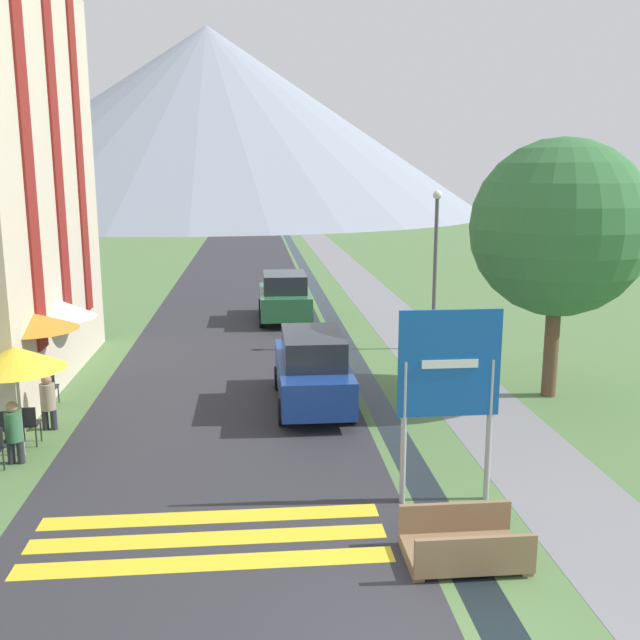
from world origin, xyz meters
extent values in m
plane|color=#517542|center=(0.00, 20.00, 0.00)|extent=(160.00, 160.00, 0.00)
cube|color=#2D2D33|center=(-2.50, 30.00, 0.00)|extent=(6.40, 60.00, 0.01)
cube|color=slate|center=(3.60, 30.00, 0.00)|extent=(2.20, 60.00, 0.01)
cube|color=black|center=(1.20, 30.00, 0.00)|extent=(0.60, 60.00, 0.00)
cube|color=yellow|center=(-2.50, 2.24, 0.01)|extent=(5.44, 0.44, 0.01)
cube|color=yellow|center=(-2.50, 2.94, 0.01)|extent=(5.44, 0.44, 0.01)
cube|color=yellow|center=(-2.50, 3.64, 0.01)|extent=(5.44, 0.44, 0.01)
cone|color=gray|center=(-7.38, 92.75, 12.21)|extent=(73.92, 73.92, 24.43)
cube|color=maroon|center=(-6.69, 9.56, 5.85)|extent=(0.06, 0.70, 8.77)
cube|color=maroon|center=(-6.69, 12.00, 5.85)|extent=(0.06, 0.70, 8.77)
cube|color=maroon|center=(-6.69, 14.44, 5.85)|extent=(0.06, 0.70, 8.77)
cylinder|color=#9E9EA3|center=(0.70, 3.89, 1.24)|extent=(0.10, 0.10, 2.48)
cylinder|color=#9E9EA3|center=(2.16, 3.89, 1.24)|extent=(0.10, 0.10, 2.48)
cube|color=#1451AD|center=(1.43, 3.87, 2.43)|extent=(1.71, 0.05, 1.80)
cube|color=white|center=(1.43, 3.84, 2.43)|extent=(0.94, 0.02, 0.14)
cube|color=#846647|center=(1.20, 1.97, 0.14)|extent=(1.70, 1.10, 0.12)
cube|color=#846647|center=(1.20, 1.46, 0.43)|extent=(1.70, 0.08, 0.45)
cube|color=#846647|center=(1.20, 2.48, 0.43)|extent=(1.70, 0.08, 0.45)
cube|color=#846647|center=(0.43, 1.97, 0.04)|extent=(0.16, 0.99, 0.08)
cube|color=#846647|center=(1.97, 1.97, 0.04)|extent=(0.16, 0.99, 0.08)
cube|color=navy|center=(-0.40, 9.22, 0.72)|extent=(1.63, 4.32, 0.84)
cube|color=#23282D|center=(-0.40, 9.01, 1.48)|extent=(1.38, 2.37, 0.68)
cylinder|color=black|center=(-1.17, 10.56, 0.30)|extent=(0.18, 0.60, 0.60)
cylinder|color=black|center=(0.37, 10.56, 0.30)|extent=(0.18, 0.60, 0.60)
cylinder|color=black|center=(-1.17, 7.89, 0.30)|extent=(0.18, 0.60, 0.60)
cylinder|color=black|center=(0.37, 7.89, 0.30)|extent=(0.18, 0.60, 0.60)
cube|color=#28663D|center=(-0.61, 19.39, 0.72)|extent=(1.84, 4.09, 0.84)
cube|color=#23282D|center=(-0.61, 19.18, 1.48)|extent=(1.56, 2.25, 0.68)
cylinder|color=black|center=(-1.49, 20.65, 0.30)|extent=(0.18, 0.60, 0.60)
cylinder|color=black|center=(0.27, 20.65, 0.30)|extent=(0.18, 0.60, 0.60)
cylinder|color=black|center=(-1.49, 18.12, 0.30)|extent=(0.18, 0.60, 0.60)
cylinder|color=black|center=(0.27, 18.12, 0.30)|extent=(0.18, 0.60, 0.60)
cylinder|color=#232328|center=(-6.49, 6.23, 0.23)|extent=(0.03, 0.03, 0.45)
cylinder|color=#232328|center=(-6.49, 5.89, 0.23)|extent=(0.03, 0.03, 0.45)
cube|color=#232328|center=(-6.70, 7.01, 0.45)|extent=(0.40, 0.40, 0.04)
cube|color=#232328|center=(-6.70, 6.83, 0.65)|extent=(0.40, 0.04, 0.40)
cylinder|color=#232328|center=(-6.87, 7.18, 0.23)|extent=(0.03, 0.03, 0.45)
cylinder|color=#232328|center=(-6.53, 7.18, 0.23)|extent=(0.03, 0.03, 0.45)
cylinder|color=#232328|center=(-6.87, 6.84, 0.23)|extent=(0.03, 0.03, 0.45)
cylinder|color=#232328|center=(-6.53, 6.84, 0.23)|extent=(0.03, 0.03, 0.45)
cube|color=#232328|center=(-6.39, 7.21, 0.45)|extent=(0.40, 0.40, 0.04)
cube|color=#232328|center=(-6.39, 7.03, 0.65)|extent=(0.40, 0.04, 0.40)
cylinder|color=#232328|center=(-6.56, 7.38, 0.23)|extent=(0.03, 0.03, 0.45)
cylinder|color=#232328|center=(-6.22, 7.38, 0.23)|extent=(0.03, 0.03, 0.45)
cylinder|color=#232328|center=(-6.56, 7.04, 0.23)|extent=(0.03, 0.03, 0.45)
cylinder|color=#232328|center=(-6.22, 7.04, 0.23)|extent=(0.03, 0.03, 0.45)
cube|color=#232328|center=(-6.70, 9.77, 0.45)|extent=(0.40, 0.40, 0.04)
cube|color=#232328|center=(-6.70, 9.59, 0.65)|extent=(0.40, 0.04, 0.40)
cylinder|color=#232328|center=(-6.87, 9.94, 0.23)|extent=(0.03, 0.03, 0.45)
cylinder|color=#232328|center=(-6.53, 9.94, 0.23)|extent=(0.03, 0.03, 0.45)
cylinder|color=#232328|center=(-6.87, 9.60, 0.23)|extent=(0.03, 0.03, 0.45)
cylinder|color=#232328|center=(-6.53, 9.60, 0.23)|extent=(0.03, 0.03, 0.45)
cylinder|color=#B7B2A8|center=(-6.36, 6.63, 1.04)|extent=(0.06, 0.06, 2.09)
cone|color=yellow|center=(-6.36, 6.63, 1.99)|extent=(1.91, 1.91, 0.45)
cylinder|color=#B7B2A8|center=(-6.78, 9.18, 1.15)|extent=(0.06, 0.06, 2.30)
cone|color=orange|center=(-6.78, 9.18, 2.20)|extent=(2.08, 2.08, 0.39)
cylinder|color=#B7B2A8|center=(-6.87, 11.28, 1.11)|extent=(0.06, 0.06, 2.21)
cone|color=silver|center=(-6.87, 11.28, 2.11)|extent=(2.13, 2.13, 0.52)
cylinder|color=#282833|center=(-6.45, 6.21, 0.23)|extent=(0.14, 0.14, 0.46)
cylinder|color=#282833|center=(-6.27, 6.21, 0.23)|extent=(0.14, 0.14, 0.46)
cylinder|color=#386B47|center=(-6.36, 6.21, 0.75)|extent=(0.32, 0.32, 0.58)
sphere|color=#9E755B|center=(-6.36, 6.21, 1.14)|extent=(0.22, 0.22, 0.22)
cylinder|color=#282833|center=(-6.32, 8.05, 0.23)|extent=(0.14, 0.14, 0.46)
cylinder|color=#282833|center=(-6.14, 8.05, 0.23)|extent=(0.14, 0.14, 0.46)
cylinder|color=gray|center=(-6.23, 8.05, 0.75)|extent=(0.32, 0.32, 0.57)
sphere|color=#9E755B|center=(-6.23, 8.05, 1.13)|extent=(0.22, 0.22, 0.22)
cylinder|color=#515156|center=(3.88, 14.45, 2.36)|extent=(0.12, 0.12, 4.71)
sphere|color=silver|center=(3.88, 14.45, 4.83)|extent=(0.28, 0.28, 0.28)
cylinder|color=brown|center=(5.58, 9.40, 1.19)|extent=(0.36, 0.36, 2.39)
sphere|color=#336B38|center=(5.58, 9.40, 4.20)|extent=(4.26, 4.26, 4.26)
camera|label=1|loc=(-1.73, -7.16, 5.49)|focal=40.00mm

